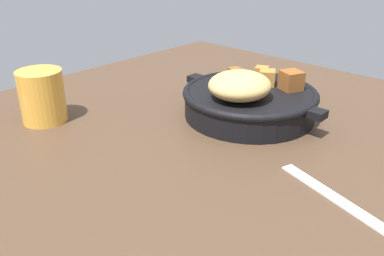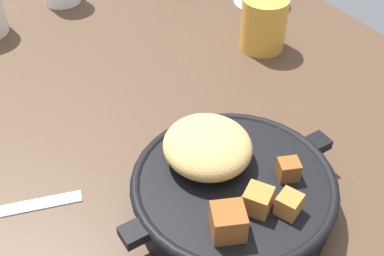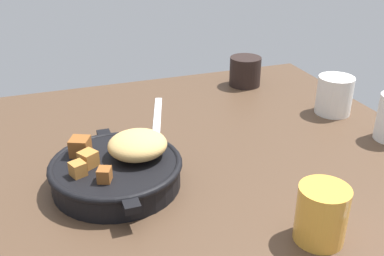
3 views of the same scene
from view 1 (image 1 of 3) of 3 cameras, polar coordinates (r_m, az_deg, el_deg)
name	(u,v)px [view 1 (image 1 of 3)]	position (r cm, az deg, el deg)	size (l,w,h in cm)	color
ground_plane	(209,157)	(59.11, 2.39, -4.03)	(91.20, 97.30, 2.40)	#473323
cast_iron_skillet	(249,99)	(68.52, 7.85, 4.04)	(26.49, 22.20, 8.70)	black
butter_knife	(355,210)	(49.56, 21.60, -10.42)	(22.21, 1.60, 0.36)	silver
juice_glass_amber	(42,96)	(70.30, -19.96, 4.14)	(7.14, 7.14, 8.44)	gold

